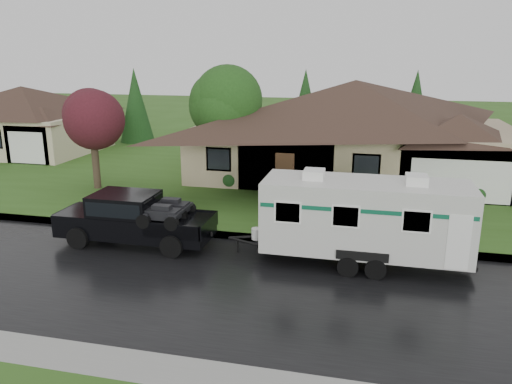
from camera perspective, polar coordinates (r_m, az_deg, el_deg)
ground at (r=17.84m, az=2.11°, el=-8.26°), size 140.00×140.00×0.00m
road at (r=16.06m, az=0.70°, el=-11.05°), size 140.00×8.00×0.01m
curb at (r=19.86m, az=3.37°, el=-5.51°), size 140.00×0.50×0.15m
lawn at (r=31.99m, az=7.33°, el=2.51°), size 140.00×26.00×0.15m
house_main at (r=30.10m, az=11.71°, el=8.30°), size 19.44×10.80×6.90m
house_far at (r=40.67m, az=-24.87°, el=8.11°), size 10.80×8.64×5.80m
tree_left_green at (r=26.67m, az=-3.58°, el=9.79°), size 3.84×3.84×6.35m
tree_red at (r=27.85m, az=-18.25°, el=7.99°), size 3.29×3.29×5.45m
shrub_row at (r=26.19m, az=10.39°, el=0.77°), size 13.60×1.00×1.00m
pickup_truck at (r=19.97m, az=-13.95°, el=-2.80°), size 6.01×2.28×2.00m
travel_trailer at (r=17.66m, az=12.33°, el=-2.74°), size 7.41×2.60×3.33m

